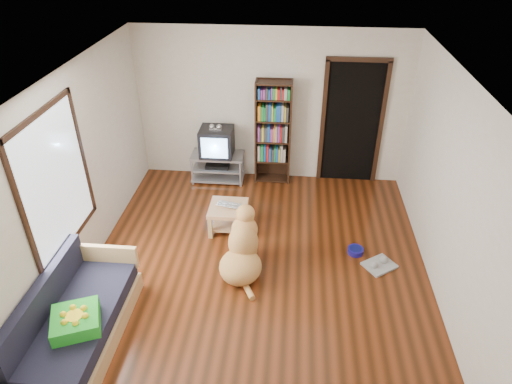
# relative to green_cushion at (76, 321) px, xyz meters

# --- Properties ---
(ground) EXTENTS (5.00, 5.00, 0.00)m
(ground) POSITION_rel_green_cushion_xyz_m (1.75, 1.57, -0.50)
(ground) COLOR #622810
(ground) RESTS_ON ground
(ceiling) EXTENTS (5.00, 5.00, 0.00)m
(ceiling) POSITION_rel_green_cushion_xyz_m (1.75, 1.57, 2.10)
(ceiling) COLOR white
(ceiling) RESTS_ON ground
(wall_back) EXTENTS (4.50, 0.00, 4.50)m
(wall_back) POSITION_rel_green_cushion_xyz_m (1.75, 4.07, 0.80)
(wall_back) COLOR beige
(wall_back) RESTS_ON ground
(wall_front) EXTENTS (4.50, 0.00, 4.50)m
(wall_front) POSITION_rel_green_cushion_xyz_m (1.75, -0.93, 0.80)
(wall_front) COLOR beige
(wall_front) RESTS_ON ground
(wall_left) EXTENTS (0.00, 5.00, 5.00)m
(wall_left) POSITION_rel_green_cushion_xyz_m (-0.50, 1.57, 0.80)
(wall_left) COLOR beige
(wall_left) RESTS_ON ground
(wall_right) EXTENTS (0.00, 5.00, 5.00)m
(wall_right) POSITION_rel_green_cushion_xyz_m (4.00, 1.57, 0.80)
(wall_right) COLOR beige
(wall_right) RESTS_ON ground
(green_cushion) EXTENTS (0.61, 0.61, 0.16)m
(green_cushion) POSITION_rel_green_cushion_xyz_m (0.00, 0.00, 0.00)
(green_cushion) COLOR green
(green_cushion) RESTS_ON sofa
(laptop) EXTENTS (0.39, 0.30, 0.03)m
(laptop) POSITION_rel_green_cushion_xyz_m (1.24, 2.35, -0.08)
(laptop) COLOR silver
(laptop) RESTS_ON coffee_table
(dog_bowl) EXTENTS (0.22, 0.22, 0.08)m
(dog_bowl) POSITION_rel_green_cushion_xyz_m (3.08, 1.98, -0.46)
(dog_bowl) COLOR navy
(dog_bowl) RESTS_ON ground
(grey_rag) EXTENTS (0.51, 0.49, 0.03)m
(grey_rag) POSITION_rel_green_cushion_xyz_m (3.38, 1.73, -0.48)
(grey_rag) COLOR #A3A3A3
(grey_rag) RESTS_ON ground
(window) EXTENTS (0.03, 1.46, 1.70)m
(window) POSITION_rel_green_cushion_xyz_m (-0.48, 1.07, 1.00)
(window) COLOR white
(window) RESTS_ON wall_left
(doorway) EXTENTS (1.03, 0.05, 2.19)m
(doorway) POSITION_rel_green_cushion_xyz_m (3.10, 4.05, 0.62)
(doorway) COLOR black
(doorway) RESTS_ON wall_back
(tv_stand) EXTENTS (0.90, 0.45, 0.50)m
(tv_stand) POSITION_rel_green_cushion_xyz_m (0.85, 3.82, -0.23)
(tv_stand) COLOR #99999E
(tv_stand) RESTS_ON ground
(crt_tv) EXTENTS (0.55, 0.52, 0.58)m
(crt_tv) POSITION_rel_green_cushion_xyz_m (0.85, 3.84, 0.25)
(crt_tv) COLOR black
(crt_tv) RESTS_ON tv_stand
(bookshelf) EXTENTS (0.60, 0.30, 1.80)m
(bookshelf) POSITION_rel_green_cushion_xyz_m (1.80, 3.92, 0.50)
(bookshelf) COLOR black
(bookshelf) RESTS_ON ground
(sofa) EXTENTS (0.80, 1.80, 0.80)m
(sofa) POSITION_rel_green_cushion_xyz_m (-0.12, 0.19, -0.24)
(sofa) COLOR tan
(sofa) RESTS_ON ground
(coffee_table) EXTENTS (0.55, 0.55, 0.40)m
(coffee_table) POSITION_rel_green_cushion_xyz_m (1.24, 2.38, -0.22)
(coffee_table) COLOR tan
(coffee_table) RESTS_ON ground
(dog) EXTENTS (0.59, 1.08, 0.89)m
(dog) POSITION_rel_green_cushion_xyz_m (1.55, 1.51, -0.17)
(dog) COLOR #C37B4B
(dog) RESTS_ON ground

